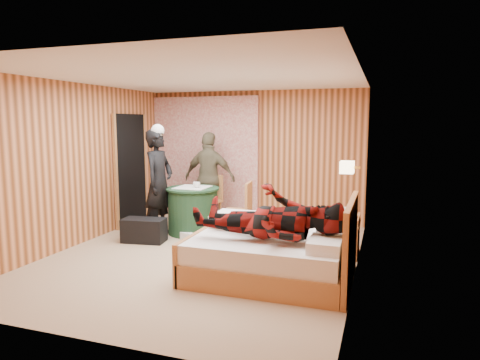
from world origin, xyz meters
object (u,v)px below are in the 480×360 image
(nightstand, at_px, (344,234))
(man_on_bed, at_px, (270,205))
(duffel_bag, at_px, (144,230))
(man_at_table, at_px, (210,178))
(chair_near, at_px, (242,206))
(woman_standing, at_px, (159,183))
(wall_lamp, at_px, (347,167))
(chair_far, at_px, (210,196))
(round_table, at_px, (193,210))
(bed, at_px, (272,253))

(nightstand, height_order, man_on_bed, man_on_bed)
(nightstand, bearing_deg, duffel_bag, -173.78)
(man_on_bed, bearing_deg, man_at_table, 125.45)
(chair_near, relative_size, man_on_bed, 0.53)
(chair_near, relative_size, woman_standing, 0.53)
(wall_lamp, distance_m, man_on_bed, 1.41)
(wall_lamp, height_order, chair_far, wall_lamp)
(chair_near, xyz_separation_m, man_on_bed, (0.91, -1.70, 0.39))
(chair_far, bearing_deg, round_table, -73.16)
(bed, xyz_separation_m, nightstand, (0.75, 1.18, 0.00))
(chair_near, xyz_separation_m, man_at_table, (-0.93, 0.88, 0.31))
(duffel_bag, bearing_deg, chair_far, 61.95)
(wall_lamp, height_order, bed, wall_lamp)
(wall_lamp, bearing_deg, nightstand, 98.53)
(bed, bearing_deg, round_table, 138.68)
(nightstand, relative_size, chair_near, 0.63)
(round_table, bearing_deg, duffel_bag, -123.93)
(nightstand, distance_m, man_at_table, 2.88)
(nightstand, xyz_separation_m, woman_standing, (-3.05, 0.13, 0.60))
(chair_near, height_order, woman_standing, woman_standing)
(round_table, bearing_deg, man_at_table, 90.00)
(duffel_bag, relative_size, woman_standing, 0.37)
(chair_near, bearing_deg, chair_far, -138.79)
(bed, relative_size, nightstand, 3.24)
(bed, height_order, man_at_table, man_at_table)
(wall_lamp, distance_m, duffel_bag, 3.31)
(chair_near, bearing_deg, round_table, -103.77)
(chair_near, distance_m, man_on_bed, 1.97)
(duffel_bag, height_order, man_on_bed, man_on_bed)
(bed, bearing_deg, wall_lamp, 48.46)
(round_table, relative_size, woman_standing, 0.51)
(nightstand, bearing_deg, wall_lamp, -81.47)
(nightstand, distance_m, chair_near, 1.68)
(round_table, distance_m, chair_near, 0.95)
(man_on_bed, bearing_deg, nightstand, 62.63)
(wall_lamp, distance_m, bed, 1.56)
(wall_lamp, height_order, man_at_table, man_at_table)
(chair_far, height_order, woman_standing, woman_standing)
(wall_lamp, xyz_separation_m, nightstand, (-0.04, 0.29, -1.00))
(chair_near, distance_m, man_at_table, 1.32)
(wall_lamp, height_order, chair_near, wall_lamp)
(duffel_bag, bearing_deg, chair_near, 15.51)
(wall_lamp, bearing_deg, duffel_bag, -179.13)
(chair_far, xyz_separation_m, woman_standing, (-0.51, -1.00, 0.36))
(chair_near, height_order, man_at_table, man_at_table)
(duffel_bag, distance_m, man_on_bed, 2.69)
(woman_standing, height_order, man_at_table, woman_standing)
(chair_far, distance_m, woman_standing, 1.17)
(nightstand, distance_m, duffel_bag, 3.10)
(duffel_bag, distance_m, man_at_table, 1.73)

